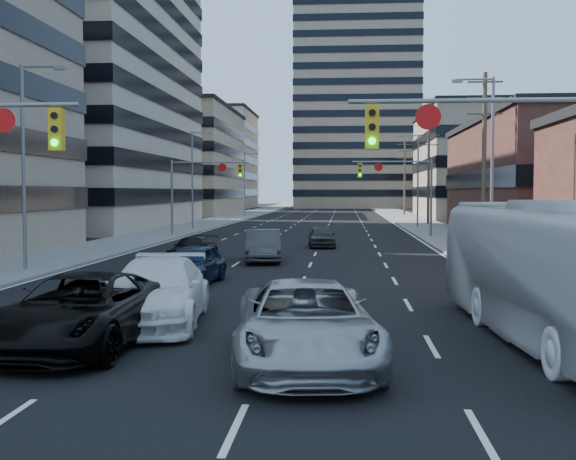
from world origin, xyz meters
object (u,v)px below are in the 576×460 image
at_px(sedan_blue, 192,264).
at_px(white_van, 157,292).
at_px(silver_suv, 306,324).
at_px(transit_bus, 562,273).
at_px(black_pickup, 82,312).

bearing_deg(sedan_blue, white_van, -78.97).
distance_m(silver_suv, sedan_blue, 13.41).
bearing_deg(white_van, transit_bus, -15.68).
relative_size(white_van, transit_bus, 0.50).
distance_m(black_pickup, silver_suv, 5.24).
xyz_separation_m(silver_suv, transit_bus, (5.76, 2.41, 0.82)).
height_order(silver_suv, transit_bus, transit_bus).
height_order(black_pickup, silver_suv, silver_suv).
height_order(silver_suv, sedan_blue, silver_suv).
height_order(black_pickup, white_van, white_van).
bearing_deg(sedan_blue, silver_suv, -62.70).
bearing_deg(silver_suv, sedan_blue, 105.63).
xyz_separation_m(silver_suv, sedan_blue, (-4.98, 12.45, -0.08)).
distance_m(silver_suv, transit_bus, 6.30).
bearing_deg(transit_bus, silver_suv, -161.15).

